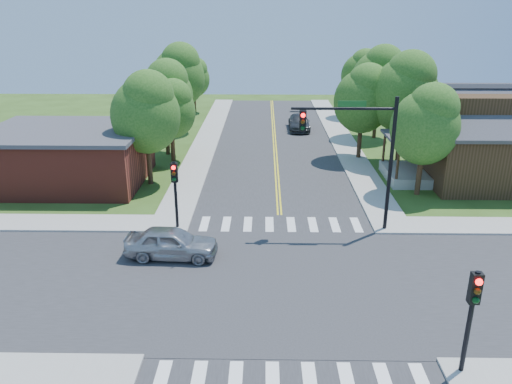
{
  "coord_description": "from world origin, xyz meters",
  "views": [
    {
      "loc": [
        -0.91,
        -19.03,
        11.34
      ],
      "look_at": [
        -1.33,
        5.5,
        2.2
      ],
      "focal_mm": 35.0,
      "sensor_mm": 36.0,
      "label": 1
    }
  ],
  "objects_px": {
    "signal_mast_ne": "(359,143)",
    "signal_pole_se": "(473,304)",
    "house_ne": "(501,133)",
    "signal_pole_nw": "(175,183)",
    "car_silver": "(171,243)",
    "car_dgrey": "(299,123)"
  },
  "relations": [
    {
      "from": "signal_mast_ne",
      "to": "signal_pole_nw",
      "type": "xyz_separation_m",
      "value": [
        -9.51,
        -0.01,
        -2.19
      ]
    },
    {
      "from": "signal_mast_ne",
      "to": "car_silver",
      "type": "height_order",
      "value": "signal_mast_ne"
    },
    {
      "from": "house_ne",
      "to": "car_silver",
      "type": "relative_size",
      "value": 2.9
    },
    {
      "from": "signal_pole_nw",
      "to": "car_silver",
      "type": "bearing_deg",
      "value": -84.97
    },
    {
      "from": "signal_pole_nw",
      "to": "signal_mast_ne",
      "type": "bearing_deg",
      "value": 0.07
    },
    {
      "from": "house_ne",
      "to": "signal_pole_nw",
      "type": "bearing_deg",
      "value": -157.31
    },
    {
      "from": "signal_mast_ne",
      "to": "house_ne",
      "type": "distance_m",
      "value": 14.23
    },
    {
      "from": "signal_pole_se",
      "to": "car_silver",
      "type": "xyz_separation_m",
      "value": [
        -10.91,
        7.92,
        -1.91
      ]
    },
    {
      "from": "signal_pole_se",
      "to": "car_silver",
      "type": "bearing_deg",
      "value": 144.03
    },
    {
      "from": "signal_pole_se",
      "to": "car_dgrey",
      "type": "relative_size",
      "value": 0.78
    },
    {
      "from": "car_silver",
      "to": "car_dgrey",
      "type": "distance_m",
      "value": 27.73
    },
    {
      "from": "house_ne",
      "to": "car_silver",
      "type": "bearing_deg",
      "value": -149.69
    },
    {
      "from": "signal_pole_se",
      "to": "car_dgrey",
      "type": "distance_m",
      "value": 34.74
    },
    {
      "from": "signal_pole_se",
      "to": "signal_pole_nw",
      "type": "height_order",
      "value": "same"
    },
    {
      "from": "signal_mast_ne",
      "to": "signal_pole_se",
      "type": "xyz_separation_m",
      "value": [
        1.69,
        -11.21,
        -2.19
      ]
    },
    {
      "from": "house_ne",
      "to": "car_silver",
      "type": "height_order",
      "value": "house_ne"
    },
    {
      "from": "car_silver",
      "to": "signal_pole_se",
      "type": "bearing_deg",
      "value": -122.93
    },
    {
      "from": "signal_mast_ne",
      "to": "car_dgrey",
      "type": "distance_m",
      "value": 23.74
    },
    {
      "from": "signal_pole_se",
      "to": "house_ne",
      "type": "height_order",
      "value": "house_ne"
    },
    {
      "from": "car_silver",
      "to": "car_dgrey",
      "type": "bearing_deg",
      "value": -13.25
    },
    {
      "from": "signal_pole_se",
      "to": "car_dgrey",
      "type": "height_order",
      "value": "signal_pole_se"
    },
    {
      "from": "signal_pole_se",
      "to": "car_dgrey",
      "type": "xyz_separation_m",
      "value": [
        -3.13,
        34.54,
        -1.96
      ]
    }
  ]
}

